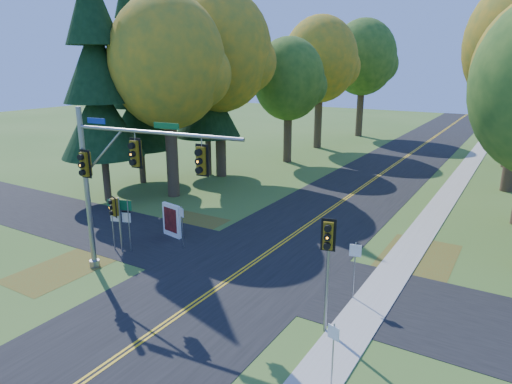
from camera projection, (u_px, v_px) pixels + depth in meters
The scene contains 25 objects.
ground at pixel (227, 282), 20.61m from camera, with size 160.00×160.00×0.00m, color #3A6021.
road_main at pixel (227, 281), 20.61m from camera, with size 8.00×160.00×0.02m, color black.
road_cross at pixel (250, 265), 22.26m from camera, with size 60.00×6.00×0.02m, color black.
centerline_left at pixel (225, 281), 20.66m from camera, with size 0.10×160.00×0.01m, color gold.
centerline_right at pixel (229, 282), 20.56m from camera, with size 0.10×160.00×0.01m, color gold.
sidewalk_east at pixel (359, 320), 17.52m from camera, with size 1.60×160.00×0.06m, color #9E998E.
leaf_patch_w_near at pixel (175, 229), 27.14m from camera, with size 4.00×6.00×0.00m, color brown.
leaf_patch_e at pixel (412, 266), 22.16m from camera, with size 3.50×8.00×0.00m, color brown.
leaf_patch_w_far at pixel (63, 269), 21.88m from camera, with size 3.00×5.00×0.00m, color brown.
tree_w_a at pixel (169, 63), 31.26m from camera, with size 8.00×8.00×14.15m.
tree_w_b at pixel (220, 52), 36.99m from camera, with size 8.60×8.60×15.38m.
tree_w_c at pixel (290, 80), 43.30m from camera, with size 6.80×6.80×11.91m.
tree_w_d at pixel (321, 60), 50.26m from camera, with size 8.20×8.20×14.56m.
tree_w_e at pixel (364, 58), 58.54m from camera, with size 8.40×8.40×14.97m.
pine_a at pixel (96, 68), 30.24m from camera, with size 5.60×5.60×19.48m.
pine_b at pixel (136, 81), 35.38m from camera, with size 5.60×5.60×17.31m.
pine_c at pixel (206, 60), 37.58m from camera, with size 5.60×5.60×20.56m.
traffic_mast at pixel (119, 172), 19.88m from camera, with size 8.44×1.33×7.68m.
east_signal_pole at pixel (328, 248), 15.73m from camera, with size 0.51×0.60×4.47m.
ped_signal_pole at pixel (115, 211), 23.21m from camera, with size 0.45×0.54×3.02m.
route_sign_cluster at pixel (120, 214), 23.53m from camera, with size 1.26×0.45×2.83m.
info_kiosk at pixel (172, 220), 25.72m from camera, with size 1.40×0.44×1.92m.
reg_sign_e_north at pixel (355, 261), 18.68m from camera, with size 0.48×0.15×2.52m.
reg_sign_e_south at pixel (333, 344), 13.59m from camera, with size 0.40×0.15×2.15m.
reg_sign_w at pixel (182, 220), 23.91m from camera, with size 0.42×0.20×2.33m.
Camera 1 is at (10.82, -15.31, 9.57)m, focal length 32.00 mm.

